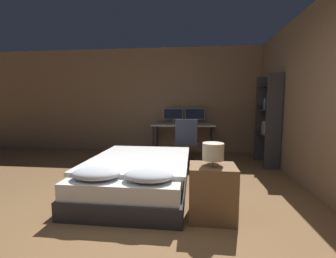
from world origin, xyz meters
TOP-DOWN VIEW (x-y plane):
  - ground_plane at (0.00, 0.00)m, footprint 20.00×20.00m
  - wall_back at (0.00, 4.08)m, footprint 12.00×0.06m
  - wall_side_right at (2.22, 1.50)m, footprint 0.06×12.00m
  - bed at (-0.26, 1.26)m, footprint 1.42×2.03m
  - nightstand at (0.73, 0.56)m, footprint 0.50×0.41m
  - bedside_lamp at (0.73, 0.56)m, footprint 0.23×0.23m
  - desk at (0.28, 3.68)m, footprint 1.52×0.66m
  - monitor_left at (-0.00, 3.91)m, footprint 0.51×0.16m
  - monitor_right at (0.55, 3.91)m, footprint 0.51×0.16m
  - keyboard at (0.28, 3.45)m, footprint 0.42×0.13m
  - computer_mouse at (0.57, 3.45)m, footprint 0.07×0.05m
  - office_chair at (0.38, 2.86)m, footprint 0.52×0.52m
  - bookshelf at (2.02, 2.86)m, footprint 0.29×0.76m

SIDE VIEW (x-z plane):
  - ground_plane at x=0.00m, z-range 0.00..0.00m
  - bed at x=-0.26m, z-range -0.04..0.51m
  - nightstand at x=0.73m, z-range 0.00..0.60m
  - office_chair at x=0.38m, z-range -0.08..0.87m
  - desk at x=0.28m, z-range 0.29..1.05m
  - bedside_lamp at x=0.73m, z-range 0.63..0.87m
  - keyboard at x=0.28m, z-range 0.76..0.78m
  - computer_mouse at x=0.57m, z-range 0.76..0.80m
  - monitor_left at x=0.00m, z-range 0.79..1.18m
  - monitor_right at x=0.55m, z-range 0.79..1.18m
  - bookshelf at x=2.02m, z-range 0.07..1.91m
  - wall_back at x=0.00m, z-range 0.00..2.70m
  - wall_side_right at x=2.22m, z-range 0.00..2.70m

